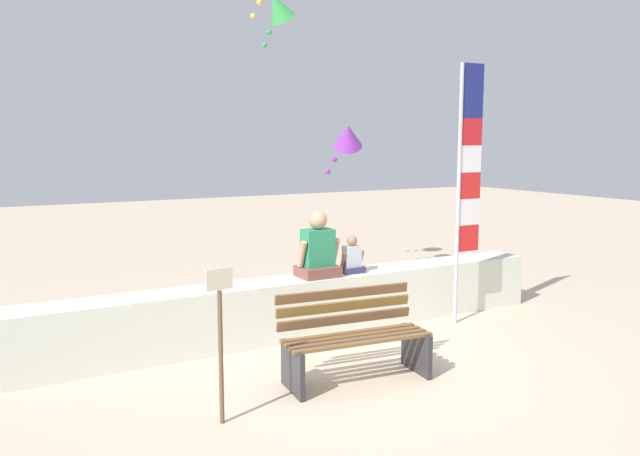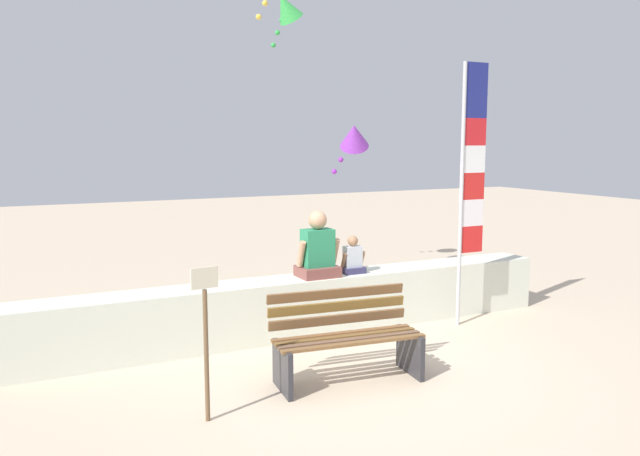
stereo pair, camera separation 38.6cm
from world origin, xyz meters
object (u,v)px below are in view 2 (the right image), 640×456
(park_bench, at_px, (346,340))
(person_adult, at_px, (318,251))
(sign_post, at_px, (206,331))
(person_child, at_px, (353,258))
(kite_purple, at_px, (354,136))
(flag_banner, at_px, (469,174))
(kite_green, at_px, (286,8))

(park_bench, relative_size, person_adult, 1.87)
(park_bench, xyz_separation_m, sign_post, (-1.52, -0.32, 0.38))
(person_child, relative_size, kite_purple, 0.56)
(park_bench, height_order, person_adult, person_adult)
(person_child, height_order, flag_banner, flag_banner)
(kite_purple, bearing_deg, kite_green, 125.29)
(kite_purple, distance_m, sign_post, 4.96)
(flag_banner, relative_size, kite_purple, 3.93)
(person_child, bearing_deg, sign_post, -142.97)
(kite_green, distance_m, kite_purple, 2.31)
(person_child, bearing_deg, flag_banner, -19.48)
(sign_post, bearing_deg, person_adult, 43.42)
(kite_green, bearing_deg, person_adult, -104.75)
(person_adult, relative_size, flag_banner, 0.24)
(person_adult, relative_size, person_child, 1.71)
(person_adult, bearing_deg, kite_purple, 48.18)
(park_bench, relative_size, flag_banner, 0.46)
(kite_purple, relative_size, sign_post, 0.64)
(kite_purple, bearing_deg, person_adult, -131.82)
(person_adult, distance_m, kite_purple, 2.45)
(person_child, height_order, sign_post, sign_post)
(kite_green, height_order, kite_purple, kite_green)
(flag_banner, relative_size, sign_post, 2.50)
(kite_purple, bearing_deg, sign_post, -134.54)
(kite_purple, height_order, sign_post, kite_purple)
(kite_green, height_order, sign_post, kite_green)
(flag_banner, height_order, kite_purple, flag_banner)
(kite_green, bearing_deg, person_child, -93.54)
(park_bench, height_order, kite_green, kite_green)
(flag_banner, height_order, kite_green, kite_green)
(kite_green, bearing_deg, flag_banner, -66.91)
(person_adult, xyz_separation_m, kite_purple, (1.33, 1.49, 1.42))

